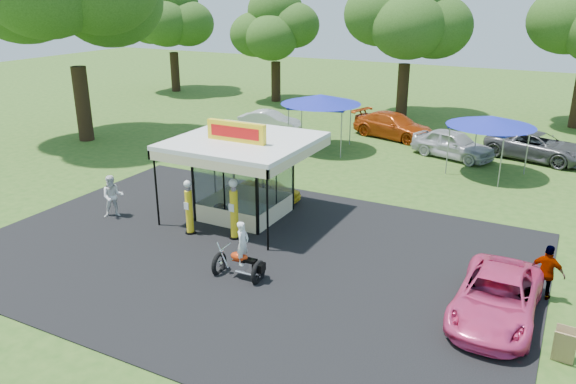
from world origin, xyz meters
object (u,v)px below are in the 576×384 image
object	(u,v)px
bg_car_c	(453,144)
bg_car_d	(537,146)
kiosk_car	(270,190)
spectator_west	(113,196)
tent_east	(491,121)
gas_pump_right	(234,211)
spectator_east_b	(547,273)
a_frame_sign	(564,346)
pink_sedan	(497,297)
motorcycle	(241,256)
gas_pump_left	(189,209)
tent_west	(321,100)
gas_station_kiosk	(244,176)
bg_car_a	(270,121)
bg_car_b	(393,126)

from	to	relation	value
bg_car_c	bg_car_d	xyz separation A→B (m)	(4.31, 1.83, -0.03)
kiosk_car	spectator_west	size ratio (longest dim) A/B	1.53
kiosk_car	tent_east	size ratio (longest dim) A/B	0.64
gas_pump_right	spectator_east_b	world-z (taller)	gas_pump_right
a_frame_sign	tent_east	size ratio (longest dim) A/B	0.22
pink_sedan	motorcycle	bearing A→B (deg)	-169.28
gas_pump_left	tent_west	distance (m)	13.97
spectator_west	bg_car_d	world-z (taller)	spectator_west
spectator_east_b	tent_east	world-z (taller)	tent_east
gas_station_kiosk	tent_west	distance (m)	11.39
gas_pump_left	a_frame_sign	world-z (taller)	gas_pump_left
tent_east	gas_pump_left	bearing A→B (deg)	-124.03
bg_car_a	bg_car_b	size ratio (longest dim) A/B	0.76
spectator_west	bg_car_c	size ratio (longest dim) A/B	0.39
bg_car_a	motorcycle	bearing A→B (deg)	-158.96
kiosk_car	pink_sedan	xyz separation A→B (m)	(10.64, -5.55, 0.19)
gas_station_kiosk	spectator_west	distance (m)	5.60
spectator_west	bg_car_c	world-z (taller)	spectator_west
bg_car_b	spectator_west	bearing A→B (deg)	177.87
gas_pump_right	spectator_east_b	size ratio (longest dim) A/B	1.35
motorcycle	kiosk_car	xyz separation A→B (m)	(-2.80, 6.95, -0.35)
motorcycle	spectator_east_b	xyz separation A→B (m)	(9.02, 3.20, 0.08)
bg_car_b	bg_car_a	bearing A→B (deg)	121.91
bg_car_d	gas_pump_right	bearing A→B (deg)	166.40
bg_car_b	gas_station_kiosk	bearing A→B (deg)	-168.61
bg_car_d	bg_car_b	bearing A→B (deg)	97.90
gas_pump_left	kiosk_car	bearing A→B (deg)	79.10
kiosk_car	gas_pump_right	bearing A→B (deg)	-168.68
tent_east	spectator_west	bearing A→B (deg)	-134.01
motorcycle	pink_sedan	xyz separation A→B (m)	(7.84, 1.40, -0.15)
spectator_west	spectator_east_b	bearing A→B (deg)	-40.25
a_frame_sign	kiosk_car	xyz separation A→B (m)	(-12.51, 6.95, -0.01)
kiosk_car	tent_east	distance (m)	11.95
bg_car_a	tent_east	xyz separation A→B (m)	(14.61, -3.04, 2.11)
bg_car_d	kiosk_car	bearing A→B (deg)	156.21
kiosk_car	spectator_east_b	distance (m)	12.40
gas_station_kiosk	bg_car_d	distance (m)	18.03
spectator_east_b	bg_car_c	bearing A→B (deg)	-56.63
bg_car_b	pink_sedan	bearing A→B (deg)	-137.95
gas_station_kiosk	bg_car_c	size ratio (longest dim) A/B	1.14
spectator_west	bg_car_c	distance (m)	18.99
pink_sedan	bg_car_c	world-z (taller)	bg_car_c
gas_pump_left	tent_east	distance (m)	16.16
spectator_west	tent_east	world-z (taller)	tent_east
bg_car_c	tent_east	bearing A→B (deg)	-118.26
motorcycle	a_frame_sign	size ratio (longest dim) A/B	2.21
pink_sedan	gas_station_kiosk	bearing A→B (deg)	163.16
a_frame_sign	spectator_east_b	size ratio (longest dim) A/B	0.53
tent_west	a_frame_sign	bearing A→B (deg)	-48.47
gas_pump_right	bg_car_c	world-z (taller)	gas_pump_right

